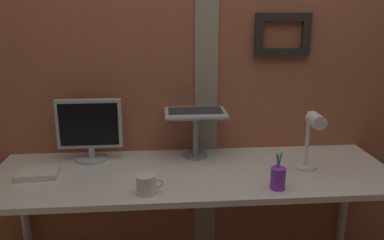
{
  "coord_description": "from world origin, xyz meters",
  "views": [
    {
      "loc": [
        -0.3,
        -1.88,
        1.55
      ],
      "look_at": [
        -0.13,
        0.11,
        0.98
      ],
      "focal_mm": 36.9,
      "sensor_mm": 36.0,
      "label": 1
    }
  ],
  "objects_px": {
    "monitor": "(90,128)",
    "coffee_mug": "(146,185)",
    "desk_lamp": "(312,136)",
    "pen_cup": "(278,178)",
    "laptop": "(194,102)"
  },
  "relations": [
    {
      "from": "desk_lamp",
      "to": "coffee_mug",
      "type": "bearing_deg",
      "value": -167.83
    },
    {
      "from": "coffee_mug",
      "to": "laptop",
      "type": "bearing_deg",
      "value": 62.91
    },
    {
      "from": "desk_lamp",
      "to": "pen_cup",
      "type": "xyz_separation_m",
      "value": [
        -0.22,
        -0.18,
        -0.14
      ]
    },
    {
      "from": "pen_cup",
      "to": "desk_lamp",
      "type": "bearing_deg",
      "value": 39.2
    },
    {
      "from": "monitor",
      "to": "laptop",
      "type": "xyz_separation_m",
      "value": [
        0.58,
        0.07,
        0.12
      ]
    },
    {
      "from": "monitor",
      "to": "desk_lamp",
      "type": "xyz_separation_m",
      "value": [
        1.15,
        -0.27,
        0.01
      ]
    },
    {
      "from": "monitor",
      "to": "coffee_mug",
      "type": "height_order",
      "value": "monitor"
    },
    {
      "from": "laptop",
      "to": "desk_lamp",
      "type": "distance_m",
      "value": 0.67
    },
    {
      "from": "monitor",
      "to": "desk_lamp",
      "type": "relative_size",
      "value": 1.09
    },
    {
      "from": "pen_cup",
      "to": "monitor",
      "type": "bearing_deg",
      "value": 154.37
    },
    {
      "from": "laptop",
      "to": "desk_lamp",
      "type": "bearing_deg",
      "value": -30.88
    },
    {
      "from": "pen_cup",
      "to": "coffee_mug",
      "type": "bearing_deg",
      "value": -179.97
    },
    {
      "from": "laptop",
      "to": "pen_cup",
      "type": "xyz_separation_m",
      "value": [
        0.35,
        -0.52,
        -0.25
      ]
    },
    {
      "from": "desk_lamp",
      "to": "monitor",
      "type": "bearing_deg",
      "value": 166.91
    },
    {
      "from": "monitor",
      "to": "laptop",
      "type": "distance_m",
      "value": 0.6
    }
  ]
}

